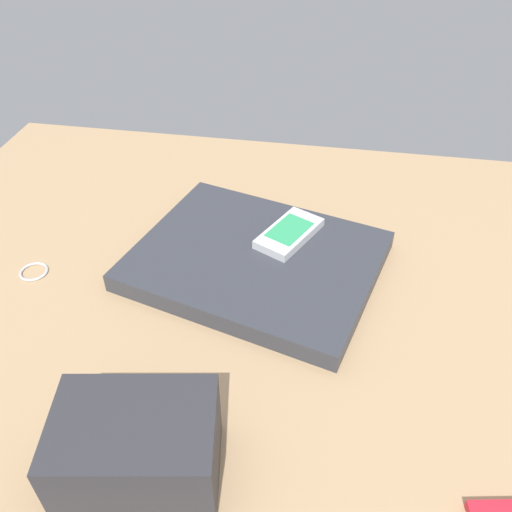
{
  "coord_description": "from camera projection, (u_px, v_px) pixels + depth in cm",
  "views": [
    {
      "loc": [
        0.53,
        46.96,
        48.88
      ],
      "look_at": [
        9.52,
        -5.26,
        5.0
      ],
      "focal_mm": 37.51,
      "sensor_mm": 36.0,
      "label": 1
    }
  ],
  "objects": [
    {
      "name": "desk_organizer",
      "position": [
        138.0,
        448.0,
        0.46
      ],
      "size": [
        15.11,
        11.63,
        8.07
      ],
      "primitive_type": "cube",
      "rotation": [
        0.0,
        0.0,
        0.17
      ],
      "color": "#2D2D33",
      "rests_on": "desk_surface"
    },
    {
      "name": "laptop_closed",
      "position": [
        256.0,
        261.0,
        0.69
      ],
      "size": [
        35.39,
        31.01,
        2.48
      ],
      "primitive_type": "cube",
      "rotation": [
        0.0,
        0.0,
        -0.27
      ],
      "color": "#33353D",
      "rests_on": "desk_surface"
    },
    {
      "name": "desk_surface",
      "position": [
        325.0,
        313.0,
        0.66
      ],
      "size": [
        120.0,
        80.0,
        3.0
      ],
      "primitive_type": "cube",
      "color": "tan",
      "rests_on": "ground"
    },
    {
      "name": "cell_phone_on_laptop",
      "position": [
        289.0,
        233.0,
        0.71
      ],
      "size": [
        8.82,
        10.98,
        1.32
      ],
      "color": "silver",
      "rests_on": "laptop_closed"
    },
    {
      "name": "key_ring",
      "position": [
        34.0,
        272.0,
        0.69
      ],
      "size": [
        3.66,
        3.66,
        0.36
      ],
      "primitive_type": "torus",
      "color": "silver",
      "rests_on": "desk_surface"
    }
  ]
}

